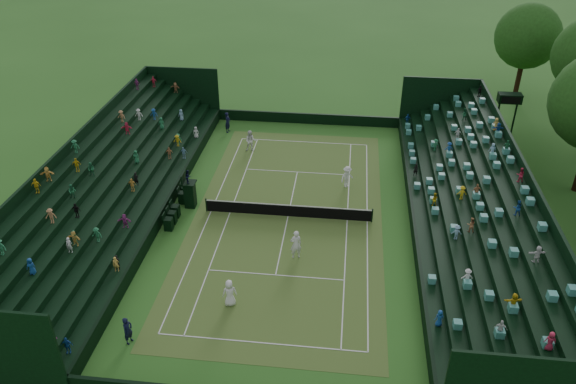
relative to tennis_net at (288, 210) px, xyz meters
name	(u,v)px	position (x,y,z in m)	size (l,w,h in m)	color
ground	(288,217)	(0.00, 0.00, -0.53)	(160.00, 160.00, 0.00)	#2C621F
court_surface	(288,216)	(0.00, 0.00, -0.52)	(12.97, 26.77, 0.01)	#397B29
perimeter_wall_north	(308,118)	(0.00, 15.88, -0.03)	(17.17, 0.20, 1.00)	black
perimeter_wall_east	(412,218)	(8.48, 0.00, -0.03)	(0.20, 31.77, 1.00)	black
perimeter_wall_west	(169,203)	(-8.48, 0.00, -0.03)	(0.20, 31.77, 1.00)	black
north_grandstand	(478,209)	(12.66, 0.00, 1.02)	(6.60, 32.00, 4.90)	black
south_grandstand	(110,187)	(-12.66, 0.00, 1.02)	(6.60, 32.00, 4.90)	black
tennis_net	(288,210)	(0.00, 0.00, 0.00)	(11.67, 0.10, 1.06)	black
scoreboard_tower	(509,100)	(17.75, 16.00, 2.62)	(2.00, 1.00, 3.70)	black
umpire_chair	(189,191)	(-7.08, 0.54, 0.73)	(0.94, 0.94, 2.94)	black
courtside_chairs	(179,204)	(-7.78, 0.02, -0.05)	(0.58, 5.55, 1.25)	black
player_near_west	(230,293)	(-2.18, -9.21, 0.31)	(0.82, 0.53, 1.68)	white
player_near_east	(296,244)	(1.02, -4.51, 0.47)	(0.73, 0.48, 1.99)	silver
player_far_west	(251,141)	(-4.31, 9.67, 0.40)	(0.90, 0.70, 1.85)	white
player_far_east	(347,177)	(3.94, 4.62, 0.32)	(1.10, 0.64, 1.70)	white
line_judge_north	(228,122)	(-7.03, 13.20, 0.41)	(0.69, 0.45, 1.88)	black
line_judge_south	(128,331)	(-6.77, -12.60, 0.28)	(0.59, 0.39, 1.62)	black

